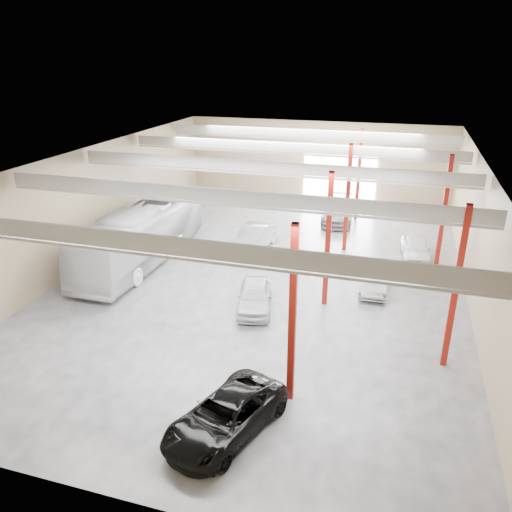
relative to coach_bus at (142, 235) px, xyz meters
The scene contains 8 objects.
depot_shell 8.74m from the coach_bus, ahead, with size 22.12×32.12×7.06m.
coach_bus is the anchor object (origin of this frame).
black_sedan 16.38m from the coach_bus, 51.85° to the right, with size 2.30×4.98×1.38m, color black.
car_row_a 9.34m from the coach_bus, 24.84° to the right, with size 1.68×4.17×1.42m, color silver.
car_row_b 7.33m from the coach_bus, 34.51° to the left, with size 1.65×4.74×1.56m, color #B0B0B5.
car_row_c 15.64m from the coach_bus, 47.80° to the left, with size 2.28×5.62×1.63m, color slate.
car_right_near 14.11m from the coach_bus, ahead, with size 1.42×4.07×1.34m, color #9D9DA1.
car_right_far 17.15m from the coach_bus, 17.99° to the left, with size 1.66×4.13×1.41m, color white.
Camera 1 is at (7.00, -25.25, 12.20)m, focal length 35.00 mm.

